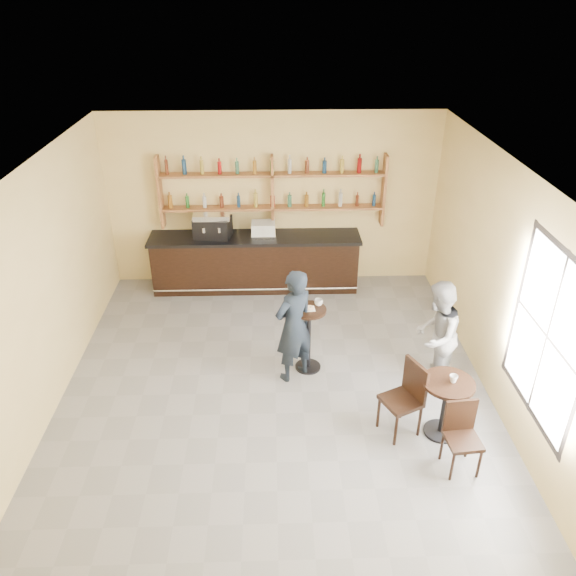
{
  "coord_description": "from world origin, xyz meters",
  "views": [
    {
      "loc": [
        -0.01,
        -6.25,
        5.15
      ],
      "look_at": [
        0.2,
        0.8,
        1.25
      ],
      "focal_mm": 35.0,
      "sensor_mm": 36.0,
      "label": 1
    }
  ],
  "objects_px": {
    "man_main": "(294,326)",
    "patron_second": "(436,335)",
    "espresso_machine": "(213,225)",
    "chair_south": "(463,440)",
    "pedestal_table": "(309,339)",
    "chair_west": "(401,400)",
    "pastry_case": "(263,229)",
    "bar_counter": "(255,262)",
    "cafe_table": "(444,408)"
  },
  "relations": [
    {
      "from": "man_main",
      "to": "patron_second",
      "type": "xyz_separation_m",
      "value": [
        1.96,
        -0.21,
        -0.06
      ]
    },
    {
      "from": "espresso_machine",
      "to": "chair_south",
      "type": "distance_m",
      "value": 5.7
    },
    {
      "from": "pedestal_table",
      "to": "patron_second",
      "type": "relative_size",
      "value": 0.63
    },
    {
      "from": "chair_south",
      "to": "chair_west",
      "type": "bearing_deg",
      "value": 127.11
    },
    {
      "from": "patron_second",
      "to": "chair_west",
      "type": "bearing_deg",
      "value": -3.66
    },
    {
      "from": "pastry_case",
      "to": "man_main",
      "type": "relative_size",
      "value": 0.25
    },
    {
      "from": "bar_counter",
      "to": "man_main",
      "type": "relative_size",
      "value": 2.21
    },
    {
      "from": "chair_south",
      "to": "pastry_case",
      "type": "bearing_deg",
      "value": 111.39
    },
    {
      "from": "patron_second",
      "to": "bar_counter",
      "type": "bearing_deg",
      "value": -108.91
    },
    {
      "from": "bar_counter",
      "to": "cafe_table",
      "type": "xyz_separation_m",
      "value": [
        2.46,
        -4.01,
        -0.11
      ]
    },
    {
      "from": "chair_west",
      "to": "man_main",
      "type": "bearing_deg",
      "value": -157.7
    },
    {
      "from": "man_main",
      "to": "chair_west",
      "type": "bearing_deg",
      "value": 101.67
    },
    {
      "from": "pedestal_table",
      "to": "cafe_table",
      "type": "xyz_separation_m",
      "value": [
        1.63,
        -1.43,
        -0.1
      ]
    },
    {
      "from": "espresso_machine",
      "to": "pedestal_table",
      "type": "relative_size",
      "value": 0.62
    },
    {
      "from": "bar_counter",
      "to": "chair_west",
      "type": "distance_m",
      "value": 4.4
    },
    {
      "from": "pastry_case",
      "to": "patron_second",
      "type": "relative_size",
      "value": 0.27
    },
    {
      "from": "espresso_machine",
      "to": "pastry_case",
      "type": "bearing_deg",
      "value": 9.87
    },
    {
      "from": "espresso_machine",
      "to": "pastry_case",
      "type": "height_order",
      "value": "espresso_machine"
    },
    {
      "from": "espresso_machine",
      "to": "chair_south",
      "type": "xyz_separation_m",
      "value": [
        3.26,
        -4.61,
        -0.82
      ]
    },
    {
      "from": "bar_counter",
      "to": "chair_south",
      "type": "relative_size",
      "value": 4.31
    },
    {
      "from": "bar_counter",
      "to": "patron_second",
      "type": "distance_m",
      "value": 3.95
    },
    {
      "from": "chair_west",
      "to": "patron_second",
      "type": "xyz_separation_m",
      "value": [
        0.66,
        0.98,
        0.31
      ]
    },
    {
      "from": "pedestal_table",
      "to": "chair_south",
      "type": "xyz_separation_m",
      "value": [
        1.68,
        -2.03,
        -0.07
      ]
    },
    {
      "from": "espresso_machine",
      "to": "patron_second",
      "type": "height_order",
      "value": "patron_second"
    },
    {
      "from": "bar_counter",
      "to": "pastry_case",
      "type": "xyz_separation_m",
      "value": [
        0.16,
        0.0,
        0.65
      ]
    },
    {
      "from": "espresso_machine",
      "to": "pastry_case",
      "type": "distance_m",
      "value": 0.92
    },
    {
      "from": "man_main",
      "to": "chair_west",
      "type": "xyz_separation_m",
      "value": [
        1.3,
        -1.19,
        -0.36
      ]
    },
    {
      "from": "man_main",
      "to": "patron_second",
      "type": "bearing_deg",
      "value": 137.91
    },
    {
      "from": "bar_counter",
      "to": "pedestal_table",
      "type": "bearing_deg",
      "value": -72.15
    },
    {
      "from": "chair_west",
      "to": "chair_south",
      "type": "xyz_separation_m",
      "value": [
        0.6,
        -0.65,
        -0.06
      ]
    },
    {
      "from": "bar_counter",
      "to": "patron_second",
      "type": "xyz_separation_m",
      "value": [
        2.57,
        -2.98,
        0.29
      ]
    },
    {
      "from": "pedestal_table",
      "to": "patron_second",
      "type": "bearing_deg",
      "value": -13.16
    },
    {
      "from": "espresso_machine",
      "to": "chair_south",
      "type": "relative_size",
      "value": 0.72
    },
    {
      "from": "chair_south",
      "to": "patron_second",
      "type": "relative_size",
      "value": 0.55
    },
    {
      "from": "man_main",
      "to": "pedestal_table",
      "type": "bearing_deg",
      "value": -175.11
    },
    {
      "from": "espresso_machine",
      "to": "man_main",
      "type": "xyz_separation_m",
      "value": [
        1.36,
        -2.77,
        -0.4
      ]
    },
    {
      "from": "chair_west",
      "to": "patron_second",
      "type": "height_order",
      "value": "patron_second"
    },
    {
      "from": "chair_west",
      "to": "pedestal_table",
      "type": "bearing_deg",
      "value": -167.34
    },
    {
      "from": "bar_counter",
      "to": "pedestal_table",
      "type": "height_order",
      "value": "bar_counter"
    },
    {
      "from": "chair_south",
      "to": "patron_second",
      "type": "xyz_separation_m",
      "value": [
        0.06,
        1.63,
        0.37
      ]
    },
    {
      "from": "man_main",
      "to": "cafe_table",
      "type": "relative_size",
      "value": 2.12
    },
    {
      "from": "espresso_machine",
      "to": "man_main",
      "type": "distance_m",
      "value": 3.11
    },
    {
      "from": "espresso_machine",
      "to": "chair_west",
      "type": "distance_m",
      "value": 4.83
    },
    {
      "from": "espresso_machine",
      "to": "pedestal_table",
      "type": "xyz_separation_m",
      "value": [
        1.58,
        -2.58,
        -0.76
      ]
    },
    {
      "from": "espresso_machine",
      "to": "man_main",
      "type": "height_order",
      "value": "man_main"
    },
    {
      "from": "bar_counter",
      "to": "chair_west",
      "type": "xyz_separation_m",
      "value": [
        1.91,
        -3.96,
        -0.02
      ]
    },
    {
      "from": "chair_west",
      "to": "chair_south",
      "type": "height_order",
      "value": "chair_west"
    },
    {
      "from": "bar_counter",
      "to": "patron_second",
      "type": "height_order",
      "value": "patron_second"
    },
    {
      "from": "cafe_table",
      "to": "chair_south",
      "type": "distance_m",
      "value": 0.6
    },
    {
      "from": "bar_counter",
      "to": "pastry_case",
      "type": "distance_m",
      "value": 0.67
    }
  ]
}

